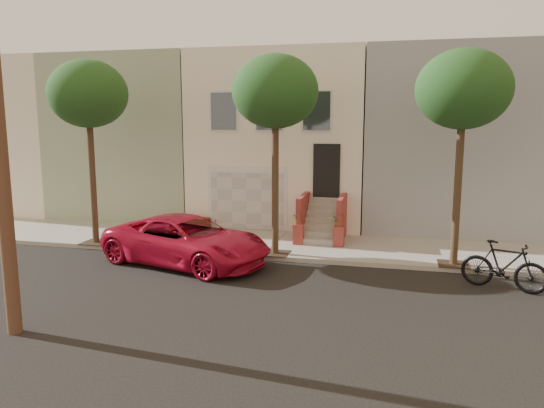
# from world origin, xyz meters

# --- Properties ---
(ground) EXTENTS (90.00, 90.00, 0.00)m
(ground) POSITION_xyz_m (0.00, 0.00, 0.00)
(ground) COLOR black
(ground) RESTS_ON ground
(sidewalk) EXTENTS (40.00, 3.70, 0.15)m
(sidewalk) POSITION_xyz_m (0.00, 5.35, 0.07)
(sidewalk) COLOR gray
(sidewalk) RESTS_ON ground
(house_row) EXTENTS (33.10, 11.70, 7.00)m
(house_row) POSITION_xyz_m (0.00, 11.19, 3.64)
(house_row) COLOR beige
(house_row) RESTS_ON sidewalk
(tree_left) EXTENTS (2.70, 2.57, 6.30)m
(tree_left) POSITION_xyz_m (-5.50, 3.90, 5.26)
(tree_left) COLOR #2D2116
(tree_left) RESTS_ON sidewalk
(tree_mid) EXTENTS (2.70, 2.57, 6.30)m
(tree_mid) POSITION_xyz_m (1.00, 3.90, 5.26)
(tree_mid) COLOR #2D2116
(tree_mid) RESTS_ON sidewalk
(tree_right) EXTENTS (2.70, 2.57, 6.30)m
(tree_right) POSITION_xyz_m (6.50, 3.90, 5.26)
(tree_right) COLOR #2D2116
(tree_right) RESTS_ON sidewalk
(pickup_truck) EXTENTS (5.86, 3.89, 1.49)m
(pickup_truck) POSITION_xyz_m (-1.50, 2.56, 0.75)
(pickup_truck) COLOR #B00E2C
(pickup_truck) RESTS_ON ground
(motorcycle) EXTENTS (2.25, 1.32, 1.30)m
(motorcycle) POSITION_xyz_m (7.58, 2.20, 0.65)
(motorcycle) COLOR black
(motorcycle) RESTS_ON ground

